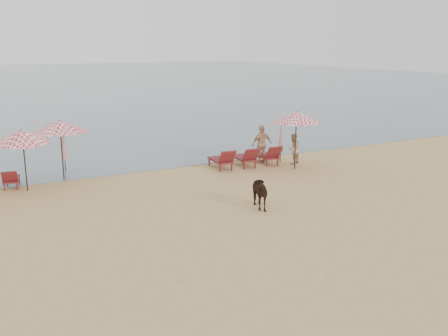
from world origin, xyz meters
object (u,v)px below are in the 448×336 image
Objects in this scene: lounger_cluster_right at (246,157)px; cow at (257,191)px; umbrella_closed_left at (63,142)px; umbrella_closed_right at (281,136)px; umbrella_open_left_b at (22,136)px; beachgoer_right_b at (262,144)px; umbrella_open_left_a at (60,126)px; beachgoer_right_a at (293,149)px; umbrella_open_right at (296,117)px.

lounger_cluster_right is 2.23× the size of cow.
umbrella_closed_left reaches higher than cow.
umbrella_open_left_b is at bearing 177.40° from umbrella_closed_right.
beachgoer_right_b reaches higher than cow.
umbrella_open_left_a reaches higher than cow.
lounger_cluster_right is at bearing -178.78° from umbrella_closed_right.
umbrella_open_left_b is (-1.62, -1.02, -0.13)m from umbrella_open_left_a.
umbrella_open_left_a reaches higher than umbrella_open_left_b.
umbrella_open_left_a is 10.96m from beachgoer_right_a.
umbrella_open_right reaches higher than cow.
umbrella_open_left_b is 12.39m from beachgoer_right_a.
cow is at bearing -62.26° from umbrella_open_left_a.
lounger_cluster_right is 1.54× the size of umbrella_closed_right.
umbrella_closed_left reaches higher than lounger_cluster_right.
umbrella_open_left_a reaches higher than lounger_cluster_right.
umbrella_open_left_b is 9.54m from cow.
umbrella_open_left_a is 9.21m from cow.
lounger_cluster_right is 8.61m from umbrella_open_left_a.
umbrella_closed_right is (11.90, -0.54, -0.93)m from umbrella_open_left_b.
beachgoer_right_b is at bearing 21.26° from lounger_cluster_right.
umbrella_open_right is 1.29× the size of umbrella_closed_right.
umbrella_open_left_b reaches higher than lounger_cluster_right.
umbrella_open_left_a is 1.39× the size of beachgoer_right_b.
umbrella_open_left_b is at bearing -175.79° from umbrella_open_right.
umbrella_open_right is (10.07, -3.10, 0.11)m from umbrella_open_left_a.
umbrella_open_left_b reaches higher than beachgoer_right_b.
beachgoer_right_a is at bearing 144.89° from beachgoer_right_b.
cow is at bearing -130.50° from umbrella_closed_right.
umbrella_open_left_a reaches higher than beachgoer_right_b.
lounger_cluster_right is 1.25× the size of umbrella_open_left_a.
umbrella_open_right reaches higher than lounger_cluster_right.
beachgoer_right_a is (0.56, 0.95, -1.73)m from umbrella_open_right.
umbrella_closed_right is 1.03m from beachgoer_right_b.
umbrella_closed_right reaches higher than beachgoer_right_a.
umbrella_open_left_b is 1.76× the size of cow.
lounger_cluster_right is 1.26m from beachgoer_right_b.
beachgoer_right_b is at bearing -17.02° from umbrella_open_left_a.
lounger_cluster_right is at bearing -10.54° from umbrella_open_left_b.
umbrella_open_right is at bearing 34.39° from beachgoer_right_a.
lounger_cluster_right is 10.04m from umbrella_open_left_b.
umbrella_closed_left is 10.18m from cow.
beachgoer_right_a is at bearing 73.78° from umbrella_open_right.
umbrella_open_left_b is at bearing -127.45° from umbrella_closed_left.
lounger_cluster_right is 1.27× the size of umbrella_open_left_b.
beachgoer_right_b reaches higher than lounger_cluster_right.
umbrella_closed_right is at bearing -17.46° from umbrella_closed_left.
umbrella_open_left_b is 1.17× the size of umbrella_closed_left.
beachgoer_right_a is at bearing -12.45° from umbrella_open_left_b.
umbrella_closed_left is 1.50× the size of cow.
umbrella_open_left_b is (-9.86, 0.58, 1.77)m from lounger_cluster_right.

